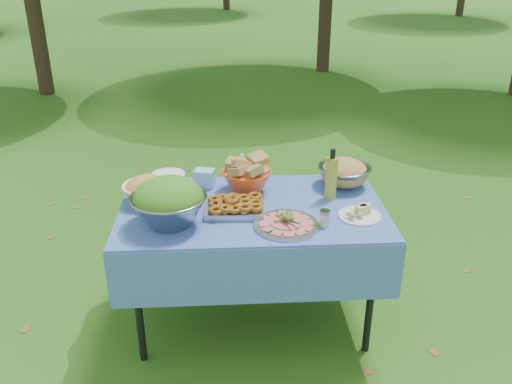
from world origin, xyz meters
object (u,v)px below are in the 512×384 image
salad_bowl (169,202)px  bread_bowl (247,175)px  oil_bottle (332,174)px  plate_stack (168,180)px  picnic_table (253,265)px  charcuterie_platter (286,219)px  pasta_bowl_steel (344,172)px

salad_bowl → bread_bowl: size_ratio=1.34×
oil_bottle → plate_stack: bearing=166.3°
picnic_table → charcuterie_platter: bearing=-54.6°
salad_bowl → charcuterie_platter: bearing=-5.5°
picnic_table → charcuterie_platter: 0.51m
bread_bowl → salad_bowl: bearing=-136.8°
picnic_table → charcuterie_platter: charcuterie_platter is taller
picnic_table → plate_stack: 0.72m
picnic_table → charcuterie_platter: (0.16, -0.23, 0.42)m
charcuterie_platter → oil_bottle: (0.29, 0.32, 0.11)m
bread_bowl → oil_bottle: 0.49m
picnic_table → oil_bottle: (0.45, 0.09, 0.53)m
salad_bowl → oil_bottle: size_ratio=1.32×
plate_stack → pasta_bowl_steel: (1.05, -0.05, 0.04)m
salad_bowl → plate_stack: bearing=95.7°
charcuterie_platter → pasta_bowl_steel: bearing=51.0°
pasta_bowl_steel → oil_bottle: (-0.11, -0.18, 0.07)m
pasta_bowl_steel → oil_bottle: size_ratio=1.05×
pasta_bowl_steel → charcuterie_platter: pasta_bowl_steel is taller
picnic_table → oil_bottle: size_ratio=4.93×
pasta_bowl_steel → plate_stack: bearing=177.1°
picnic_table → salad_bowl: size_ratio=3.73×
picnic_table → oil_bottle: 0.70m
plate_stack → charcuterie_platter: size_ratio=0.60×
picnic_table → plate_stack: plate_stack is taller
oil_bottle → bread_bowl: bearing=164.3°
pasta_bowl_steel → charcuterie_platter: bearing=-129.0°
pasta_bowl_steel → oil_bottle: bearing=-122.8°
bread_bowl → oil_bottle: size_ratio=0.99×
plate_stack → bread_bowl: (0.47, -0.10, 0.06)m
plate_stack → picnic_table: bearing=-33.1°
charcuterie_platter → salad_bowl: bearing=174.5°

